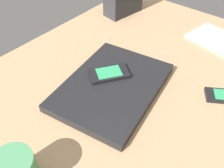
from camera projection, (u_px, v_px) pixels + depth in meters
desk_surface at (117, 103)px, 66.54cm from camera, size 120.00×80.00×3.00cm
laptop_closed at (112, 86)px, 67.46cm from camera, size 34.97×27.77×2.24cm
cell_phone_on_laptop at (109, 73)px, 69.00cm from camera, size 12.29×11.14×0.99cm
notepad at (221, 41)px, 84.78cm from camera, size 16.96×22.40×0.80cm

